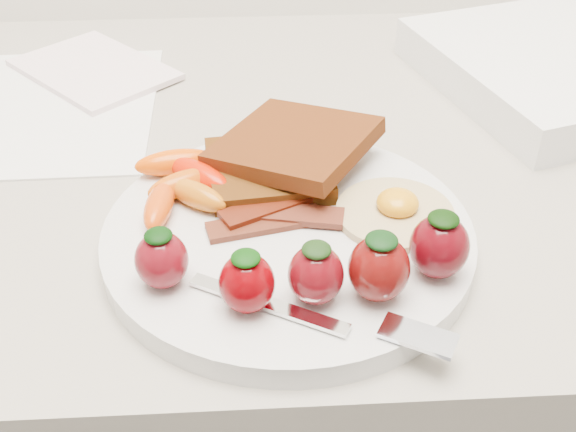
{
  "coord_description": "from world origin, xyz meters",
  "views": [
    {
      "loc": [
        -0.03,
        1.13,
        1.24
      ],
      "look_at": [
        -0.01,
        1.55,
        0.93
      ],
      "focal_mm": 45.0,
      "sensor_mm": 36.0,
      "label": 1
    }
  ],
  "objects": [
    {
      "name": "toast_upper",
      "position": [
        0.0,
        1.63,
        0.94
      ],
      "size": [
        0.15,
        0.15,
        0.03
      ],
      "primitive_type": "cube",
      "rotation": [
        0.0,
        -0.1,
        -0.58
      ],
      "color": "#37170C",
      "rests_on": "toast_lower"
    },
    {
      "name": "baby_carrots",
      "position": [
        -0.09,
        1.59,
        0.93
      ],
      "size": [
        0.08,
        0.11,
        0.02
      ],
      "color": "#C94E07",
      "rests_on": "plate"
    },
    {
      "name": "strawberries",
      "position": [
        0.01,
        1.48,
        0.94
      ],
      "size": [
        0.22,
        0.06,
        0.05
      ],
      "color": "#620A13",
      "rests_on": "plate"
    },
    {
      "name": "toast_lower",
      "position": [
        -0.02,
        1.61,
        0.93
      ],
      "size": [
        0.1,
        0.1,
        0.01
      ],
      "primitive_type": "cube",
      "rotation": [
        0.0,
        0.0,
        0.11
      ],
      "color": "#411709",
      "rests_on": "plate"
    },
    {
      "name": "bacon_strips",
      "position": [
        -0.02,
        1.56,
        0.92
      ],
      "size": [
        0.1,
        0.07,
        0.01
      ],
      "color": "#341106",
      "rests_on": "plate"
    },
    {
      "name": "paper_sheet",
      "position": [
        -0.22,
        1.77,
        0.9
      ],
      "size": [
        0.19,
        0.26,
        0.0
      ],
      "primitive_type": "cube",
      "rotation": [
        0.0,
        0.0,
        0.02
      ],
      "color": "white",
      "rests_on": "counter"
    },
    {
      "name": "plate",
      "position": [
        -0.01,
        1.55,
        0.91
      ],
      "size": [
        0.27,
        0.27,
        0.02
      ],
      "primitive_type": "cylinder",
      "color": "silver",
      "rests_on": "counter"
    },
    {
      "name": "fried_egg",
      "position": [
        0.07,
        1.56,
        0.92
      ],
      "size": [
        0.11,
        0.11,
        0.02
      ],
      "color": "beige",
      "rests_on": "plate"
    },
    {
      "name": "notepad",
      "position": [
        -0.2,
        1.85,
        0.91
      ],
      "size": [
        0.2,
        0.2,
        0.01
      ],
      "primitive_type": "cube",
      "rotation": [
        0.0,
        0.0,
        0.75
      ],
      "color": "white",
      "rests_on": "paper_sheet"
    },
    {
      "name": "fork",
      "position": [
        0.02,
        1.45,
        0.92
      ],
      "size": [
        0.17,
        0.08,
        0.0
      ],
      "color": "silver",
      "rests_on": "plate"
    }
  ]
}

